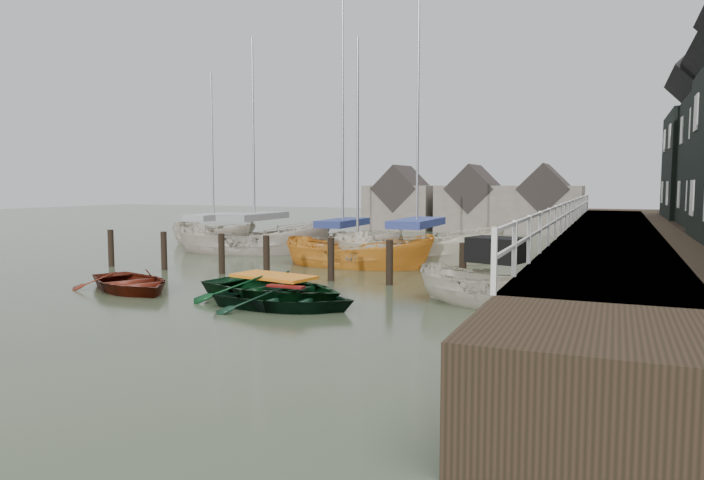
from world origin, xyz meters
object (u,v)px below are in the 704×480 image
at_px(rowboat_red, 131,291).
at_px(rowboat_green, 274,300).
at_px(sailboat_e, 214,244).
at_px(sailboat_b, 343,253).
at_px(sailboat_a, 255,251).
at_px(sailboat_d, 417,260).
at_px(motorboat, 494,302).
at_px(sailboat_c, 358,266).
at_px(rowboat_dkgreen, 286,308).

distance_m(rowboat_red, rowboat_green, 4.64).
xyz_separation_m(rowboat_red, sailboat_e, (-5.76, 12.31, 0.06)).
height_order(rowboat_red, sailboat_b, sailboat_b).
bearing_deg(sailboat_a, sailboat_d, -108.63).
height_order(motorboat, sailboat_b, sailboat_b).
bearing_deg(sailboat_c, sailboat_e, 66.51).
distance_m(sailboat_b, sailboat_d, 3.85).
height_order(motorboat, sailboat_d, sailboat_d).
xyz_separation_m(motorboat, sailboat_b, (-8.21, 9.03, -0.03)).
xyz_separation_m(motorboat, sailboat_c, (-6.19, 5.83, -0.08)).
bearing_deg(rowboat_dkgreen, sailboat_d, -4.65).
relative_size(rowboat_red, sailboat_b, 0.30).
bearing_deg(sailboat_d, sailboat_a, 73.37).
xyz_separation_m(motorboat, sailboat_e, (-16.00, 10.46, -0.03)).
xyz_separation_m(rowboat_dkgreen, sailboat_e, (-11.22, 12.82, 0.06)).
xyz_separation_m(sailboat_a, sailboat_c, (6.16, -2.62, -0.05)).
xyz_separation_m(motorboat, sailboat_d, (-4.50, 7.97, -0.03)).
bearing_deg(sailboat_a, rowboat_red, 176.51).
relative_size(rowboat_green, sailboat_d, 0.37).
distance_m(rowboat_green, sailboat_d, 9.58).
xyz_separation_m(rowboat_green, rowboat_dkgreen, (0.82, -0.82, 0.00)).
bearing_deg(rowboat_dkgreen, sailboat_a, 31.88).
distance_m(sailboat_c, sailboat_e, 10.84).
distance_m(sailboat_a, sailboat_d, 7.87).
distance_m(sailboat_c, sailboat_d, 2.72).
bearing_deg(motorboat, sailboat_c, 62.68).
height_order(rowboat_red, sailboat_e, sailboat_e).
height_order(rowboat_red, motorboat, motorboat).
bearing_deg(sailboat_e, rowboat_dkgreen, -117.63).
distance_m(rowboat_red, sailboat_d, 11.38).
distance_m(rowboat_green, sailboat_a, 12.07).
bearing_deg(rowboat_red, sailboat_e, 51.94).
bearing_deg(motorboat, sailboat_a, 71.59).
xyz_separation_m(rowboat_red, sailboat_c, (4.04, 7.69, 0.01)).
relative_size(rowboat_red, motorboat, 0.80).
bearing_deg(sailboat_a, sailboat_b, -97.19).
bearing_deg(rowboat_dkgreen, sailboat_b, 13.63).
bearing_deg(rowboat_green, motorboat, -63.18).
distance_m(rowboat_red, motorboat, 10.40).
distance_m(rowboat_red, sailboat_c, 8.69).
bearing_deg(rowboat_dkgreen, sailboat_e, 38.08).
bearing_deg(sailboat_a, rowboat_dkgreen, -160.12).
bearing_deg(sailboat_d, sailboat_c, 128.56).
bearing_deg(sailboat_e, motorboat, -101.98).
height_order(rowboat_red, rowboat_dkgreen, rowboat_red).
distance_m(sailboat_a, sailboat_e, 4.16).
relative_size(rowboat_red, sailboat_a, 0.34).
bearing_deg(sailboat_b, sailboat_a, 112.50).
height_order(sailboat_c, sailboat_d, sailboat_d).
bearing_deg(rowboat_red, rowboat_dkgreen, -68.50).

